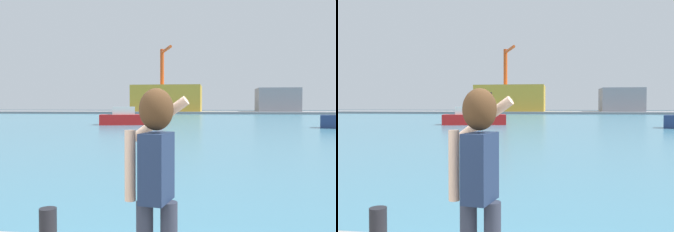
# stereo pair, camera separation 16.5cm
# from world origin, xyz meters

# --- Properties ---
(ground_plane) EXTENTS (220.00, 220.00, 0.00)m
(ground_plane) POSITION_xyz_m (0.00, 50.00, 0.00)
(ground_plane) COLOR #334751
(harbor_water) EXTENTS (140.00, 100.00, 0.02)m
(harbor_water) POSITION_xyz_m (0.00, 52.00, 0.01)
(harbor_water) COLOR teal
(harbor_water) RESTS_ON ground_plane
(far_shore_dock) EXTENTS (140.00, 20.00, 0.54)m
(far_shore_dock) POSITION_xyz_m (0.00, 92.00, 0.27)
(far_shore_dock) COLOR gray
(far_shore_dock) RESTS_ON ground_plane
(person_photographer) EXTENTS (0.53, 0.56, 1.74)m
(person_photographer) POSITION_xyz_m (0.81, 0.66, 1.56)
(person_photographer) COLOR #2D3342
(person_photographer) RESTS_ON quay_promenade
(harbor_bollard) EXTENTS (0.20, 0.20, 0.43)m
(harbor_bollard) POSITION_xyz_m (-0.59, 1.63, 0.71)
(harbor_bollard) COLOR black
(harbor_bollard) RESTS_ON quay_promenade
(boat_moored) EXTENTS (7.09, 3.83, 1.94)m
(boat_moored) POSITION_xyz_m (-7.54, 35.32, 0.73)
(boat_moored) COLOR #B21919
(boat_moored) RESTS_ON harbor_water
(warehouse_left) EXTENTS (17.63, 12.41, 6.73)m
(warehouse_left) POSITION_xyz_m (-10.56, 91.14, 3.90)
(warehouse_left) COLOR gold
(warehouse_left) RESTS_ON far_shore_dock
(warehouse_right) EXTENTS (10.35, 9.06, 5.97)m
(warehouse_right) POSITION_xyz_m (17.74, 92.46, 3.52)
(warehouse_right) COLOR gray
(warehouse_right) RESTS_ON far_shore_dock
(port_crane) EXTENTS (4.07, 9.50, 16.00)m
(port_crane) POSITION_xyz_m (-11.37, 87.90, 10.15)
(port_crane) COLOR #D84C19
(port_crane) RESTS_ON far_shore_dock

